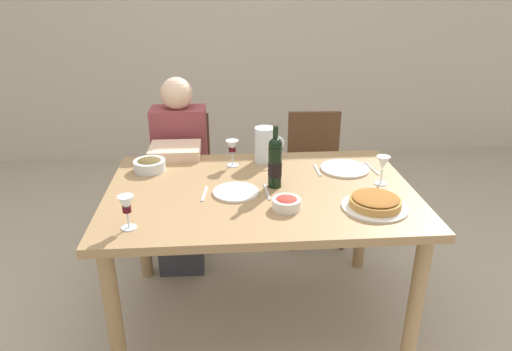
{
  "coord_description": "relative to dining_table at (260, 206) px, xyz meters",
  "views": [
    {
      "loc": [
        -0.18,
        -2.07,
        1.72
      ],
      "look_at": [
        -0.02,
        -0.02,
        0.84
      ],
      "focal_mm": 32.7,
      "sensor_mm": 36.0,
      "label": 1
    }
  ],
  "objects": [
    {
      "name": "dinner_plate_right_setting",
      "position": [
        -0.12,
        -0.04,
        0.1
      ],
      "size": [
        0.22,
        0.22,
        0.01
      ],
      "primitive_type": "cylinder",
      "color": "white",
      "rests_on": "dining_table"
    },
    {
      "name": "dinner_plate_left_setting",
      "position": [
        0.48,
        0.21,
        0.1
      ],
      "size": [
        0.26,
        0.26,
        0.01
      ],
      "primitive_type": "cylinder",
      "color": "silver",
      "rests_on": "dining_table"
    },
    {
      "name": "knife_left_setting",
      "position": [
        0.63,
        0.21,
        0.09
      ],
      "size": [
        0.02,
        0.18,
        0.0
      ],
      "primitive_type": "cube",
      "rotation": [
        0.0,
        0.0,
        1.65
      ],
      "color": "silver",
      "rests_on": "dining_table"
    },
    {
      "name": "back_wall",
      "position": [
        0.0,
        2.55,
        0.73
      ],
      "size": [
        8.0,
        0.1,
        2.8
      ],
      "primitive_type": "cube",
      "color": "beige",
      "rests_on": "ground"
    },
    {
      "name": "chair_left",
      "position": [
        -0.45,
        0.9,
        -0.17
      ],
      "size": [
        0.41,
        0.41,
        0.87
      ],
      "rotation": [
        0.0,
        0.0,
        3.13
      ],
      "color": "brown",
      "rests_on": "ground"
    },
    {
      "name": "wine_glass_centre",
      "position": [
        -0.58,
        -0.34,
        0.19
      ],
      "size": [
        0.07,
        0.07,
        0.15
      ],
      "color": "silver",
      "rests_on": "dining_table"
    },
    {
      "name": "baked_tart",
      "position": [
        0.5,
        -0.24,
        0.12
      ],
      "size": [
        0.3,
        0.3,
        0.06
      ],
      "color": "white",
      "rests_on": "dining_table"
    },
    {
      "name": "dining_table",
      "position": [
        0.0,
        0.0,
        0.0
      ],
      "size": [
        1.5,
        1.0,
        0.76
      ],
      "color": "#9E7A51",
      "rests_on": "ground"
    },
    {
      "name": "knife_right_setting",
      "position": [
        0.03,
        -0.04,
        0.09
      ],
      "size": [
        0.02,
        0.18,
        0.0
      ],
      "primitive_type": "cube",
      "rotation": [
        0.0,
        0.0,
        1.62
      ],
      "color": "silver",
      "rests_on": "dining_table"
    },
    {
      "name": "salad_bowl",
      "position": [
        0.1,
        -0.22,
        0.12
      ],
      "size": [
        0.13,
        0.13,
        0.06
      ],
      "color": "white",
      "rests_on": "dining_table"
    },
    {
      "name": "wine_bottle",
      "position": [
        0.07,
        0.03,
        0.22
      ],
      "size": [
        0.07,
        0.07,
        0.31
      ],
      "color": "black",
      "rests_on": "dining_table"
    },
    {
      "name": "ground_plane",
      "position": [
        0.0,
        0.0,
        -0.67
      ],
      "size": [
        8.0,
        8.0,
        0.0
      ],
      "primitive_type": "plane",
      "color": "#B2A893"
    },
    {
      "name": "olive_bowl",
      "position": [
        -0.57,
        0.29,
        0.13
      ],
      "size": [
        0.17,
        0.17,
        0.07
      ],
      "color": "silver",
      "rests_on": "dining_table"
    },
    {
      "name": "water_pitcher",
      "position": [
        0.06,
        0.37,
        0.18
      ],
      "size": [
        0.17,
        0.11,
        0.2
      ],
      "color": "silver",
      "rests_on": "dining_table"
    },
    {
      "name": "fork_left_setting",
      "position": [
        0.33,
        0.21,
        0.09
      ],
      "size": [
        0.01,
        0.16,
        0.0
      ],
      "primitive_type": "cube",
      "rotation": [
        0.0,
        0.0,
        1.57
      ],
      "color": "silver",
      "rests_on": "dining_table"
    },
    {
      "name": "chair_right",
      "position": [
        0.45,
        0.88,
        -0.17
      ],
      "size": [
        0.42,
        0.42,
        0.87
      ],
      "rotation": [
        0.0,
        0.0,
        3.1
      ],
      "color": "brown",
      "rests_on": "ground"
    },
    {
      "name": "wine_glass_right_diner",
      "position": [
        -0.13,
        0.32,
        0.2
      ],
      "size": [
        0.07,
        0.07,
        0.15
      ],
      "color": "silver",
      "rests_on": "dining_table"
    },
    {
      "name": "diner_left",
      "position": [
        -0.45,
        0.66,
        -0.05
      ],
      "size": [
        0.34,
        0.5,
        1.16
      ],
      "rotation": [
        0.0,
        0.0,
        3.13
      ],
      "color": "#8E3D42",
      "rests_on": "ground"
    },
    {
      "name": "spoon_right_setting",
      "position": [
        -0.27,
        -0.04,
        0.09
      ],
      "size": [
        0.03,
        0.16,
        0.0
      ],
      "primitive_type": "cube",
      "rotation": [
        0.0,
        0.0,
        1.45
      ],
      "color": "silver",
      "rests_on": "dining_table"
    },
    {
      "name": "wine_glass_left_diner",
      "position": [
        0.61,
        0.02,
        0.2
      ],
      "size": [
        0.07,
        0.07,
        0.15
      ],
      "color": "silver",
      "rests_on": "dining_table"
    }
  ]
}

